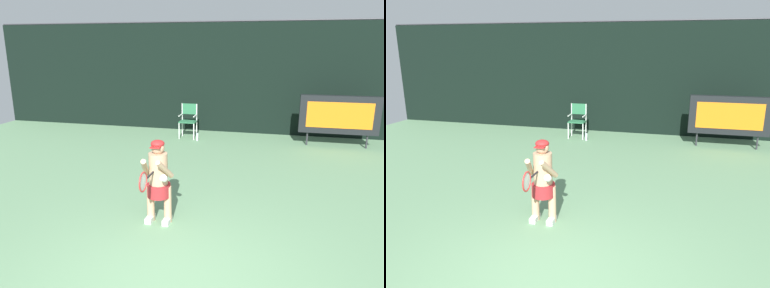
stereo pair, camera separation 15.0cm
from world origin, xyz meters
The scene contains 6 objects.
backdrop_screen centered at (0.00, 8.50, 1.81)m, with size 18.00×0.12×3.66m.
scoreboard centered at (2.88, 7.31, 0.95)m, with size 2.20×0.21×1.50m.
umpire_chair centered at (-1.61, 7.37, 0.62)m, with size 0.52×0.44×1.08m.
water_bottle centered at (-1.25, 7.05, 0.12)m, with size 0.07×0.07×0.27m.
tennis_player centered at (-0.70, 1.67, 0.76)m, with size 0.52×0.59×1.42m.
tennis_racket centered at (-0.73, 1.11, 0.93)m, with size 0.03×0.60×0.31m.
Camera 2 is at (1.27, -3.55, 2.88)m, focal length 33.64 mm.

